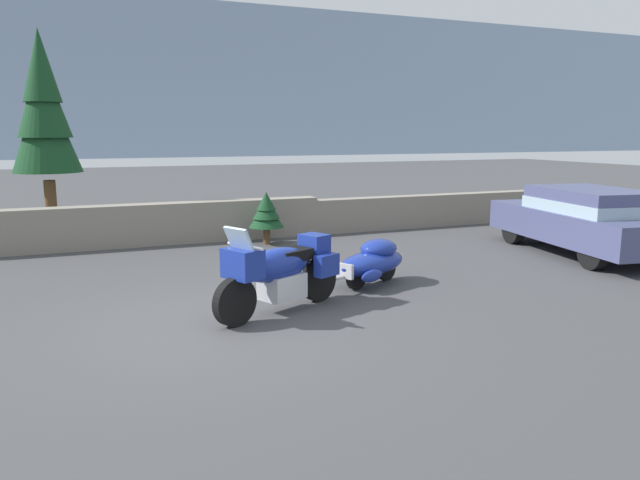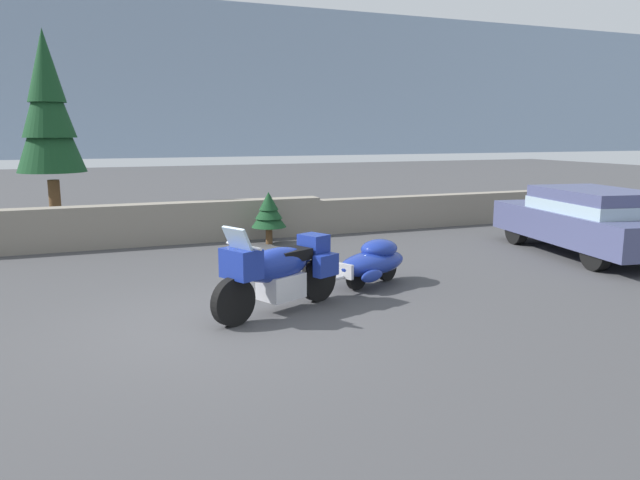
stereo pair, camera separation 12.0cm
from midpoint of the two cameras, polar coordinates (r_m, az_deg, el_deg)
name	(u,v)px [view 1 (the left image)]	position (r m, az deg, el deg)	size (l,w,h in m)	color
ground_plane	(212,325)	(8.24, -10.65, -8.00)	(80.00, 80.00, 0.00)	#424244
stone_guard_wall	(148,226)	(14.25, -16.31, 1.33)	(24.00, 0.50, 0.95)	gray
distant_ridgeline	(79,98)	(104.18, -22.02, 12.47)	(240.00, 80.00, 16.00)	#7F93AD
touring_motorcycle	(279,270)	(8.52, -4.32, -2.91)	(2.15, 1.32, 1.33)	black
car_shaped_trailer	(372,261)	(10.15, 4.68, -2.00)	(2.15, 1.27, 0.76)	black
sedan_at_right_edge	(585,218)	(13.76, 23.74, 1.91)	(2.51, 4.73, 1.41)	black
pine_tree_tall	(43,109)	(15.81, -25.08, 11.25)	(1.58, 1.58, 4.95)	brown
pine_sapling_near	(266,212)	(13.84, -5.39, 2.72)	(0.81, 0.81, 1.22)	brown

